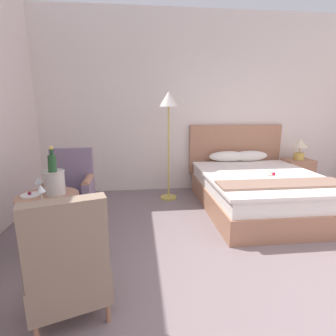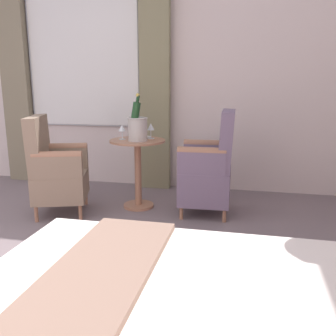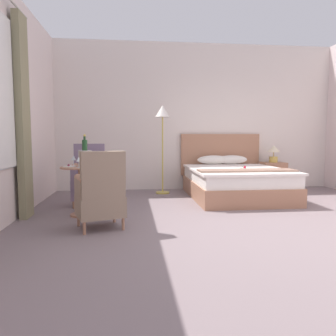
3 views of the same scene
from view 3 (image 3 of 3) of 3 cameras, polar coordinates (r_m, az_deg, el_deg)
name	(u,v)px [view 3 (image 3 of 3)]	position (r m, az deg, el deg)	size (l,w,h in m)	color
ground_plane	(247,229)	(4.32, 13.60, -10.21)	(8.04, 8.04, 0.00)	slate
wall_headboard_side	(196,117)	(7.39, 4.95, 8.80)	(6.23, 0.12, 3.19)	silver
bed	(234,180)	(6.45, 11.47, -2.12)	(1.77, 2.25, 1.22)	#A77155
nightstand	(273,176)	(7.48, 17.80, -1.38)	(0.52, 0.38, 0.61)	#A77155
bedside_lamp	(274,152)	(7.44, 17.92, 2.72)	(0.27, 0.27, 0.37)	gold
floor_lamp_brass	(163,121)	(6.68, -0.96, 8.19)	(0.30, 0.30, 1.79)	gold
side_table_round	(81,185)	(4.95, -14.95, -2.89)	(0.57, 0.57, 0.72)	#A77155
champagne_bucket	(85,156)	(4.92, -14.26, 1.99)	(0.20, 0.20, 0.47)	#BBB5AF
wine_glass_near_bucket	(74,158)	(5.04, -16.13, 1.62)	(0.08, 0.08, 0.16)	white
wine_glass_near_edge	(79,160)	(4.75, -15.27, 1.39)	(0.08, 0.08, 0.15)	white
snack_plate	(69,166)	(4.95, -16.82, 0.29)	(0.18, 0.18, 0.04)	white
armchair_by_window	(89,179)	(5.68, -13.57, -1.86)	(0.56, 0.54, 1.04)	#A77155
armchair_facing_bed	(101,194)	(4.17, -11.65, -4.41)	(0.68, 0.66, 0.99)	#A77155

